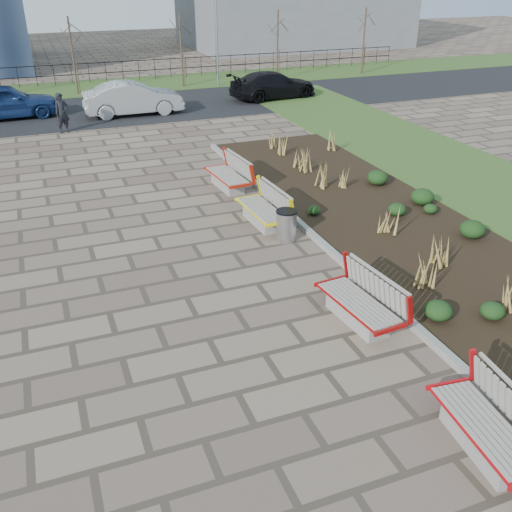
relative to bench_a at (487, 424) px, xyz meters
name	(u,v)px	position (x,y,z in m)	size (l,w,h in m)	color
ground	(237,393)	(-3.00, 2.51, -0.50)	(120.00, 120.00, 0.00)	#7C6955
planting_bed	(389,224)	(3.25, 7.51, -0.45)	(4.50, 18.00, 0.10)	black
planting_curb	(314,236)	(0.92, 7.51, -0.42)	(0.16, 18.00, 0.15)	gray
grass_verge_far	(76,89)	(-3.00, 30.51, -0.48)	(80.00, 5.00, 0.04)	#33511E
road	(88,112)	(-3.00, 24.51, -0.49)	(80.00, 7.00, 0.02)	black
bench_a	(487,424)	(0.00, 0.00, 0.00)	(0.90, 2.10, 1.00)	red
bench_b	(359,300)	(0.00, 3.70, 0.00)	(0.90, 2.10, 1.00)	#A60B0B
bench_c	(262,207)	(0.00, 8.93, 0.00)	(0.90, 2.10, 1.00)	#FFE80D
bench_d	(227,174)	(0.00, 11.95, 0.00)	(0.90, 2.10, 1.00)	red
litter_bin	(286,226)	(0.20, 7.72, -0.09)	(0.53, 0.53, 0.81)	#B2B2B7
pedestrian	(62,113)	(-4.35, 20.95, 0.33)	(0.61, 0.40, 1.67)	black
car_blue	(5,101)	(-6.62, 24.43, 0.30)	(1.85, 4.60, 1.57)	navy
car_silver	(133,98)	(-0.96, 23.07, 0.28)	(1.61, 4.62, 1.52)	#929599
car_black	(273,85)	(6.68, 24.10, 0.21)	(1.94, 4.78, 1.39)	black
tree_c	(73,56)	(-3.00, 29.01, 1.54)	(1.40, 1.40, 4.00)	#4C3D2D
tree_d	(181,50)	(3.00, 29.01, 1.54)	(1.40, 1.40, 4.00)	#4C3D2D
tree_e	(278,46)	(9.00, 29.01, 1.54)	(1.40, 1.40, 4.00)	#4C3D2D
tree_f	(364,41)	(15.00, 29.01, 1.54)	(1.40, 1.40, 4.00)	#4C3D2D
lamp_east	(217,31)	(5.00, 28.51, 2.54)	(0.24, 0.60, 6.00)	gray
railing_fence	(72,74)	(-3.00, 32.01, 0.14)	(44.00, 0.10, 1.20)	black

